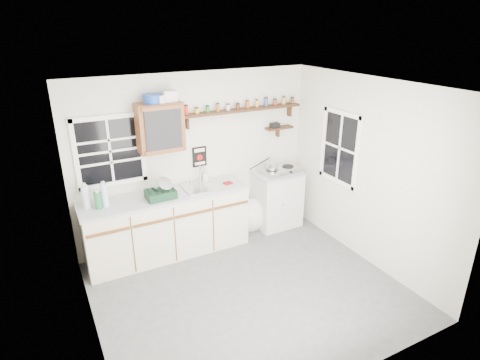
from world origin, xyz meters
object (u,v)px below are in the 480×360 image
Objects in this scene: right_cabinet at (276,199)px; upper_cabinet at (160,127)px; main_cabinet at (168,224)px; hotplate at (280,170)px; spice_shelf at (243,109)px; dish_rack at (162,191)px.

upper_cabinet is at bearing 176.24° from right_cabinet.
main_cabinet is 1.93m from hotplate.
upper_cabinet is (0.03, 0.14, 1.36)m from main_cabinet.
upper_cabinet is at bearing 170.26° from hotplate.
upper_cabinet is (-1.80, 0.12, 1.37)m from right_cabinet.
spice_shelf is 1.15m from hotplate.
main_cabinet is 1.21× the size of spice_shelf.
upper_cabinet is 0.34× the size of spice_shelf.
dish_rack is (-1.91, -0.11, 0.56)m from right_cabinet.
main_cabinet reaches higher than right_cabinet.
main_cabinet is 1.98m from spice_shelf.
dish_rack is 0.62× the size of hotplate.
main_cabinet is 3.55× the size of upper_cabinet.
dish_rack is at bearing -167.83° from spice_shelf.
upper_cabinet reaches higher than right_cabinet.
dish_rack is at bearing -176.65° from right_cabinet.
hotplate is at bearing 1.21° from dish_rack.
hotplate is at bearing -4.32° from upper_cabinet.
upper_cabinet reaches higher than main_cabinet.
dish_rack is (-0.11, -0.23, -0.81)m from upper_cabinet.
spice_shelf is (-0.52, 0.19, 1.47)m from right_cabinet.
right_cabinet is 2.26m from upper_cabinet.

